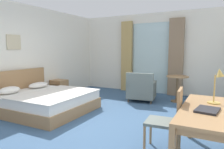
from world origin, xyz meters
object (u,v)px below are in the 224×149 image
nightstand (59,88)px  desk_lamp (218,81)px  closed_book (207,110)px  writing_desk (208,115)px  armchair_by_window (141,89)px  framed_picture (14,42)px  desk_chair (169,118)px  bed (44,101)px  round_cafe_table (177,83)px

nightstand → desk_lamp: desk_lamp is taller
desk_lamp → closed_book: 0.53m
writing_desk → desk_lamp: bearing=74.7°
closed_book → armchair_by_window: 3.48m
nightstand → framed_picture: bearing=-100.1°
closed_book → framed_picture: 4.82m
desk_chair → bed: bearing=168.7°
bed → desk_lamp: desk_lamp is taller
writing_desk → closed_book: closed_book is taller
armchair_by_window → framed_picture: bearing=-143.2°
writing_desk → desk_chair: size_ratio=1.69×
framed_picture → desk_lamp: bearing=-4.7°
desk_lamp → framed_picture: framed_picture is taller
desk_chair → armchair_by_window: desk_chair is taller
bed → armchair_by_window: (1.71, 2.04, 0.09)m
nightstand → desk_chair: desk_chair is taller
nightstand → desk_lamp: size_ratio=1.08×
round_cafe_table → closed_book: bearing=-72.8°
bed → desk_chair: 3.23m
closed_book → round_cafe_table: bearing=114.3°
framed_picture → closed_book: bearing=-10.0°
bed → closed_book: bearing=-12.6°
writing_desk → desk_lamp: 0.50m
closed_book → round_cafe_table: size_ratio=0.45×
nightstand → armchair_by_window: bearing=15.6°
bed → desk_lamp: size_ratio=4.22×
desk_chair → round_cafe_table: (-0.53, 3.11, 0.02)m
bed → round_cafe_table: 3.62m
desk_lamp → closed_book: (-0.08, -0.43, -0.30)m
desk_chair → framed_picture: bearing=171.4°
round_cafe_table → nightstand: bearing=-161.6°
armchair_by_window → framed_picture: 3.66m
nightstand → round_cafe_table: 3.60m
closed_book → round_cafe_table: 3.46m
nightstand → framed_picture: 1.96m
desk_chair → desk_lamp: size_ratio=1.90×
writing_desk → armchair_by_window: armchair_by_window is taller
desk_chair → round_cafe_table: desk_chair is taller
writing_desk → desk_lamp: size_ratio=3.21×
writing_desk → closed_book: 0.17m
writing_desk → round_cafe_table: size_ratio=2.16×
desk_chair → desk_lamp: desk_lamp is taller
bed → round_cafe_table: bearing=43.3°
bed → desk_lamp: bearing=-5.9°
bed → nightstand: (-0.78, 1.35, 0.01)m
armchair_by_window → nightstand: bearing=-164.4°
round_cafe_table → bed: bearing=-136.7°
nightstand → writing_desk: writing_desk is taller
nightstand → closed_book: bearing=-26.1°
desk_chair → closed_book: bearing=-20.7°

